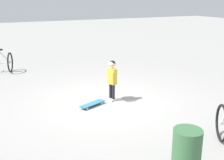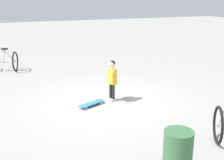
{
  "view_description": "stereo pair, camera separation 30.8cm",
  "coord_description": "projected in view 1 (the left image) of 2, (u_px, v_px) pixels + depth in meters",
  "views": [
    {
      "loc": [
        -6.21,
        2.85,
        2.62
      ],
      "look_at": [
        0.13,
        -0.17,
        0.55
      ],
      "focal_mm": 45.86,
      "sensor_mm": 36.0,
      "label": 1
    },
    {
      "loc": [
        -6.34,
        2.57,
        2.62
      ],
      "look_at": [
        0.13,
        -0.17,
        0.55
      ],
      "focal_mm": 45.86,
      "sensor_mm": 36.0,
      "label": 2
    }
  ],
  "objects": [
    {
      "name": "skateboard",
      "position": [
        92.0,
        104.0,
        7.06
      ],
      "size": [
        0.44,
        0.72,
        0.07
      ],
      "color": "teal",
      "rests_on": "ground"
    },
    {
      "name": "ground_plane",
      "position": [
        108.0,
        103.0,
        7.3
      ],
      "size": [
        50.0,
        50.0,
        0.0
      ],
      "primitive_type": "plane",
      "color": "gray"
    },
    {
      "name": "child_person",
      "position": [
        112.0,
        76.0,
        7.29
      ],
      "size": [
        0.4,
        0.23,
        1.06
      ],
      "color": "black",
      "rests_on": "ground"
    },
    {
      "name": "trash_bin",
      "position": [
        186.0,
        153.0,
        4.27
      ],
      "size": [
        0.43,
        0.43,
        0.75
      ],
      "primitive_type": "cylinder",
      "color": "#38663D",
      "rests_on": "ground"
    }
  ]
}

